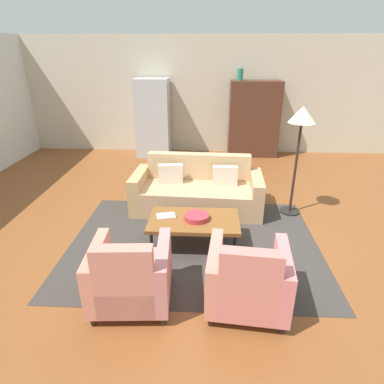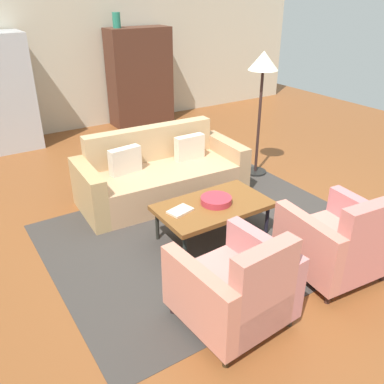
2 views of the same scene
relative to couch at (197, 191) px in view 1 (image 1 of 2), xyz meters
The scene contains 13 objects.
ground_plane 1.05m from the couch, 68.90° to the right, with size 11.58×11.58×0.00m, color brown.
wall_back 3.60m from the couch, 83.90° to the left, with size 9.65×0.12×2.80m, color beige.
area_rug 1.17m from the couch, 90.21° to the right, with size 3.40×2.60×0.01m, color #393430.
couch is the anchor object (origin of this frame).
coffee_table 1.19m from the couch, 90.20° to the right, with size 1.20×0.70×0.40m.
armchair_left 2.43m from the couch, 104.30° to the right, with size 0.85×0.85×0.88m.
armchair_right 2.43m from the couch, 75.93° to the right, with size 0.87×0.87×0.88m.
fruit_bowl 1.20m from the couch, 88.38° to the right, with size 0.33×0.33×0.07m, color #AB2E3B.
book_stack 1.21m from the couch, 108.61° to the right, with size 0.28×0.22×0.02m.
cabinet 3.37m from the couch, 67.51° to the left, with size 1.20×0.51×1.80m.
vase_tall 3.57m from the couch, 74.17° to the left, with size 0.14×0.14×0.26m, color #277A60.
refrigerator 3.25m from the couch, 112.06° to the left, with size 0.80×0.73×1.85m.
floor_lamp 1.92m from the couch, ahead, with size 0.40×0.40×1.72m.
Camera 1 is at (-0.19, -4.05, 2.48)m, focal length 30.44 mm.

